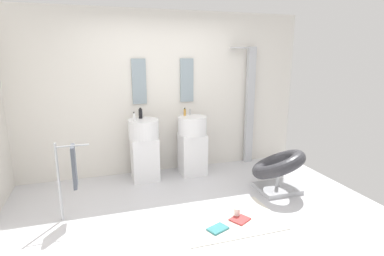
{
  "coord_description": "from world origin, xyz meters",
  "views": [
    {
      "loc": [
        -1.09,
        -3.3,
        1.9
      ],
      "look_at": [
        0.15,
        0.55,
        0.95
      ],
      "focal_mm": 28.83,
      "sensor_mm": 36.0,
      "label": 1
    }
  ],
  "objects": [
    {
      "name": "ground_plane",
      "position": [
        0.0,
        0.0,
        -0.02
      ],
      "size": [
        4.8,
        3.6,
        0.04
      ],
      "primitive_type": "cube",
      "color": "silver"
    },
    {
      "name": "rear_partition",
      "position": [
        0.0,
        1.65,
        1.3
      ],
      "size": [
        4.8,
        0.1,
        2.6
      ],
      "primitive_type": "cube",
      "color": "silver",
      "rests_on": "ground_plane"
    },
    {
      "name": "pedestal_sink_left",
      "position": [
        -0.39,
        1.28,
        0.51
      ],
      "size": [
        0.46,
        0.46,
        1.06
      ],
      "color": "white",
      "rests_on": "ground_plane"
    },
    {
      "name": "pedestal_sink_right",
      "position": [
        0.39,
        1.28,
        0.51
      ],
      "size": [
        0.46,
        0.46,
        1.06
      ],
      "color": "white",
      "rests_on": "ground_plane"
    },
    {
      "name": "vanity_mirror_left",
      "position": [
        -0.39,
        1.58,
        1.51
      ],
      "size": [
        0.22,
        0.03,
        0.7
      ],
      "primitive_type": "cube",
      "color": "#8C9EA8"
    },
    {
      "name": "vanity_mirror_right",
      "position": [
        0.39,
        1.58,
        1.51
      ],
      "size": [
        0.22,
        0.03,
        0.7
      ],
      "primitive_type": "cube",
      "color": "#8C9EA8"
    },
    {
      "name": "shower_column",
      "position": [
        1.52,
        1.53,
        1.08
      ],
      "size": [
        0.49,
        0.24,
        2.05
      ],
      "color": "#B7BABF",
      "rests_on": "ground_plane"
    },
    {
      "name": "lounge_chair",
      "position": [
        1.35,
        0.27,
        0.35
      ],
      "size": [
        1.1,
        1.1,
        0.65
      ],
      "color": "#B7BABF",
      "rests_on": "ground_plane"
    },
    {
      "name": "towel_rack",
      "position": [
        -1.39,
        0.32,
        0.63
      ],
      "size": [
        0.37,
        0.22,
        0.95
      ],
      "color": "#B7BABF",
      "rests_on": "ground_plane"
    },
    {
      "name": "area_rug",
      "position": [
        0.34,
        -0.26,
        0.01
      ],
      "size": [
        1.18,
        0.84,
        0.01
      ],
      "primitive_type": "cube",
      "color": "white",
      "rests_on": "ground_plane"
    },
    {
      "name": "magazine_teal",
      "position": [
        0.13,
        -0.45,
        0.02
      ],
      "size": [
        0.26,
        0.22,
        0.02
      ],
      "primitive_type": "cube",
      "rotation": [
        0.0,
        0.0,
        0.39
      ],
      "color": "teal",
      "rests_on": "area_rug"
    },
    {
      "name": "magazine_red",
      "position": [
        0.46,
        -0.34,
        0.02
      ],
      "size": [
        0.27,
        0.26,
        0.02
      ],
      "primitive_type": "cube",
      "rotation": [
        0.0,
        0.0,
        0.51
      ],
      "color": "#B73838",
      "rests_on": "area_rug"
    },
    {
      "name": "coffee_mug",
      "position": [
        0.46,
        -0.24,
        0.06
      ],
      "size": [
        0.08,
        0.08,
        0.11
      ],
      "primitive_type": "cylinder",
      "color": "white",
      "rests_on": "area_rug"
    },
    {
      "name": "soap_bottle_white",
      "position": [
        -0.54,
        1.22,
        1.02
      ],
      "size": [
        0.04,
        0.04,
        0.14
      ],
      "color": "white",
      "rests_on": "pedestal_sink_left"
    },
    {
      "name": "soap_bottle_amber",
      "position": [
        0.3,
        1.39,
        1.01
      ],
      "size": [
        0.04,
        0.04,
        0.13
      ],
      "color": "#C68C38",
      "rests_on": "pedestal_sink_right"
    },
    {
      "name": "soap_bottle_black",
      "position": [
        -0.42,
        1.39,
        1.03
      ],
      "size": [
        0.06,
        0.06,
        0.16
      ],
      "color": "black",
      "rests_on": "pedestal_sink_left"
    }
  ]
}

